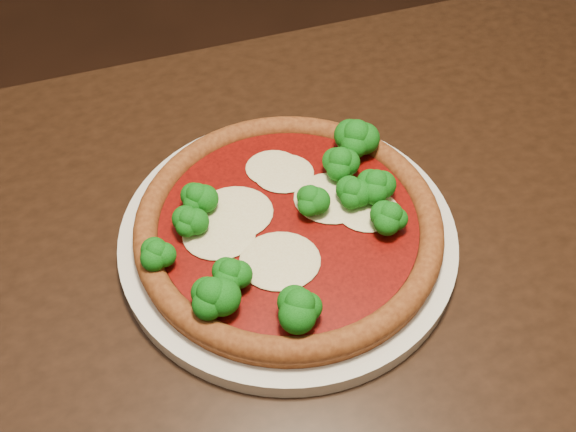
{
  "coord_description": "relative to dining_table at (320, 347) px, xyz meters",
  "views": [
    {
      "loc": [
        0.13,
        -0.48,
        1.26
      ],
      "look_at": [
        0.16,
        -0.09,
        0.79
      ],
      "focal_mm": 40.0,
      "sensor_mm": 36.0,
      "label": 1
    }
  ],
  "objects": [
    {
      "name": "plate",
      "position": [
        -0.03,
        0.06,
        0.11
      ],
      "size": [
        0.33,
        0.33,
        0.02
      ],
      "primitive_type": "cylinder",
      "color": "silver",
      "rests_on": "dining_table"
    },
    {
      "name": "pizza",
      "position": [
        -0.03,
        0.06,
        0.14
      ],
      "size": [
        0.3,
        0.3,
        0.06
      ],
      "rotation": [
        0.0,
        0.0,
        0.12
      ],
      "color": "brown",
      "rests_on": "plate"
    },
    {
      "name": "dining_table",
      "position": [
        0.0,
        0.0,
        0.0
      ],
      "size": [
        1.25,
        1.06,
        0.75
      ],
      "rotation": [
        0.0,
        0.0,
        0.25
      ],
      "color": "black",
      "rests_on": "floor"
    }
  ]
}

